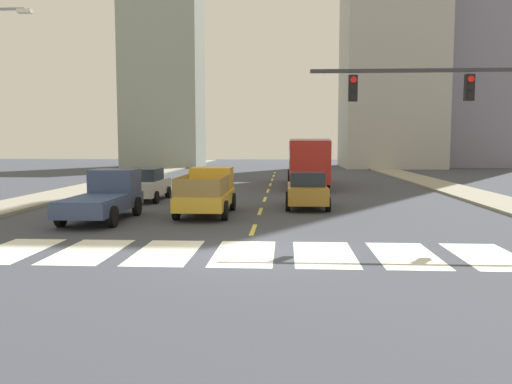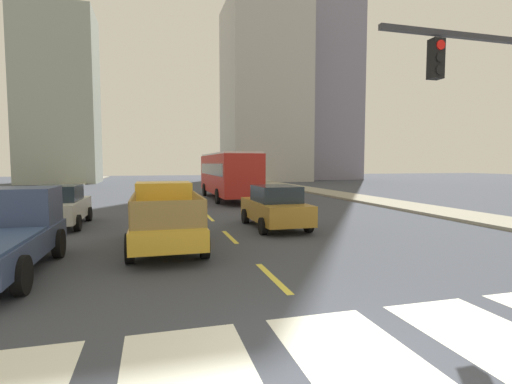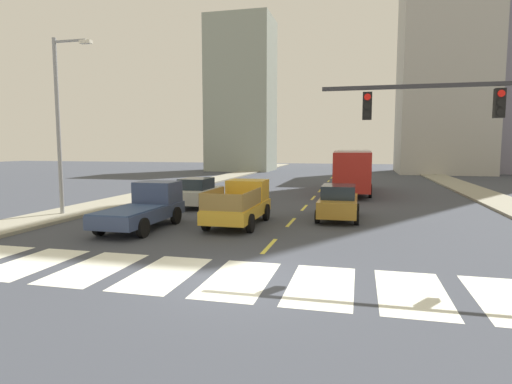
% 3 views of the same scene
% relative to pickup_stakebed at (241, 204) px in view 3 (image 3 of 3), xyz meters
% --- Properties ---
extents(ground_plane, '(160.00, 160.00, 0.00)m').
position_rel_pickup_stakebed_xyz_m(ground_plane, '(2.25, -8.16, -0.94)').
color(ground_plane, '#3B3F49').
extents(sidewalk_right, '(2.86, 110.00, 0.15)m').
position_rel_pickup_stakebed_xyz_m(sidewalk_right, '(14.22, 9.84, -0.86)').
color(sidewalk_right, gray).
rests_on(sidewalk_right, ground).
extents(sidewalk_left, '(2.86, 110.00, 0.15)m').
position_rel_pickup_stakebed_xyz_m(sidewalk_left, '(-9.72, 9.84, -0.86)').
color(sidewalk_left, gray).
rests_on(sidewalk_left, ground).
extents(crosswalk_stripe_1, '(1.68, 3.52, 0.01)m').
position_rel_pickup_stakebed_xyz_m(crosswalk_stripe_1, '(-4.44, -8.16, -0.93)').
color(crosswalk_stripe_1, silver).
rests_on(crosswalk_stripe_1, ground).
extents(crosswalk_stripe_2, '(1.68, 3.52, 0.01)m').
position_rel_pickup_stakebed_xyz_m(crosswalk_stripe_2, '(-2.21, -8.16, -0.93)').
color(crosswalk_stripe_2, silver).
rests_on(crosswalk_stripe_2, ground).
extents(crosswalk_stripe_3, '(1.68, 3.52, 0.01)m').
position_rel_pickup_stakebed_xyz_m(crosswalk_stripe_3, '(0.02, -8.16, -0.93)').
color(crosswalk_stripe_3, silver).
rests_on(crosswalk_stripe_3, ground).
extents(crosswalk_stripe_4, '(1.68, 3.52, 0.01)m').
position_rel_pickup_stakebed_xyz_m(crosswalk_stripe_4, '(2.25, -8.16, -0.93)').
color(crosswalk_stripe_4, silver).
rests_on(crosswalk_stripe_4, ground).
extents(crosswalk_stripe_5, '(1.68, 3.52, 0.01)m').
position_rel_pickup_stakebed_xyz_m(crosswalk_stripe_5, '(4.48, -8.16, -0.93)').
color(crosswalk_stripe_5, silver).
rests_on(crosswalk_stripe_5, ground).
extents(crosswalk_stripe_6, '(1.68, 3.52, 0.01)m').
position_rel_pickup_stakebed_xyz_m(crosswalk_stripe_6, '(6.71, -8.16, -0.93)').
color(crosswalk_stripe_6, silver).
rests_on(crosswalk_stripe_6, ground).
extents(crosswalk_stripe_7, '(1.68, 3.52, 0.01)m').
position_rel_pickup_stakebed_xyz_m(crosswalk_stripe_7, '(8.95, -8.16, -0.93)').
color(crosswalk_stripe_7, silver).
rests_on(crosswalk_stripe_7, ground).
extents(lane_dash_0, '(0.16, 2.40, 0.01)m').
position_rel_pickup_stakebed_xyz_m(lane_dash_0, '(2.25, -4.16, -0.93)').
color(lane_dash_0, yellow).
rests_on(lane_dash_0, ground).
extents(lane_dash_1, '(0.16, 2.40, 0.01)m').
position_rel_pickup_stakebed_xyz_m(lane_dash_1, '(2.25, 0.84, -0.93)').
color(lane_dash_1, yellow).
rests_on(lane_dash_1, ground).
extents(lane_dash_2, '(0.16, 2.40, 0.01)m').
position_rel_pickup_stakebed_xyz_m(lane_dash_2, '(2.25, 5.84, -0.93)').
color(lane_dash_2, yellow).
rests_on(lane_dash_2, ground).
extents(lane_dash_3, '(0.16, 2.40, 0.01)m').
position_rel_pickup_stakebed_xyz_m(lane_dash_3, '(2.25, 10.84, -0.93)').
color(lane_dash_3, yellow).
rests_on(lane_dash_3, ground).
extents(lane_dash_4, '(0.16, 2.40, 0.01)m').
position_rel_pickup_stakebed_xyz_m(lane_dash_4, '(2.25, 15.84, -0.93)').
color(lane_dash_4, yellow).
rests_on(lane_dash_4, ground).
extents(lane_dash_5, '(0.16, 2.40, 0.01)m').
position_rel_pickup_stakebed_xyz_m(lane_dash_5, '(2.25, 20.84, -0.93)').
color(lane_dash_5, yellow).
rests_on(lane_dash_5, ground).
extents(lane_dash_6, '(0.16, 2.40, 0.01)m').
position_rel_pickup_stakebed_xyz_m(lane_dash_6, '(2.25, 25.84, -0.93)').
color(lane_dash_6, yellow).
rests_on(lane_dash_6, ground).
extents(lane_dash_7, '(0.16, 2.40, 0.01)m').
position_rel_pickup_stakebed_xyz_m(lane_dash_7, '(2.25, 30.84, -0.93)').
color(lane_dash_7, yellow).
rests_on(lane_dash_7, ground).
extents(pickup_stakebed, '(2.18, 5.20, 1.96)m').
position_rel_pickup_stakebed_xyz_m(pickup_stakebed, '(0.00, 0.00, 0.00)').
color(pickup_stakebed, gold).
rests_on(pickup_stakebed, ground).
extents(pickup_dark, '(2.18, 5.20, 1.96)m').
position_rel_pickup_stakebed_xyz_m(pickup_dark, '(-3.89, -1.90, -0.02)').
color(pickup_dark, '#36456C').
rests_on(pickup_dark, ground).
extents(city_bus, '(2.72, 10.80, 3.32)m').
position_rel_pickup_stakebed_xyz_m(city_bus, '(4.89, 14.77, 1.02)').
color(city_bus, '#B2251E').
rests_on(city_bus, ground).
extents(sedan_far, '(2.02, 4.40, 1.72)m').
position_rel_pickup_stakebed_xyz_m(sedan_far, '(-4.09, 4.83, -0.08)').
color(sedan_far, silver).
rests_on(sedan_far, ground).
extents(sedan_near_left, '(2.02, 4.40, 1.72)m').
position_rel_pickup_stakebed_xyz_m(sedan_near_left, '(4.40, 2.24, -0.08)').
color(sedan_near_left, '#A87927').
rests_on(sedan_near_left, ground).
extents(streetlight_left, '(2.20, 0.28, 9.00)m').
position_rel_pickup_stakebed_xyz_m(streetlight_left, '(-9.44, -0.16, 4.03)').
color(streetlight_left, gray).
rests_on(streetlight_left, ground).
extents(block_mid_left, '(9.35, 7.64, 22.22)m').
position_rel_pickup_stakebed_xyz_m(block_mid_left, '(-11.96, 42.84, 10.17)').
color(block_mid_left, '#929C8F').
rests_on(block_mid_left, ground).
extents(block_mid_right, '(11.41, 11.85, 26.14)m').
position_rel_pickup_stakebed_xyz_m(block_mid_right, '(16.07, 43.48, 12.13)').
color(block_mid_right, '#ACAAA4').
rests_on(block_mid_right, ground).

